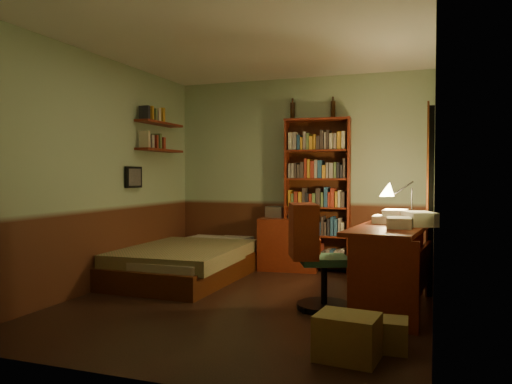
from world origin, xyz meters
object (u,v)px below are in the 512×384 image
(dresser, at_px, (289,244))
(mini_stereo, at_px, (278,212))
(cardboard_box_b, at_px, (385,334))
(bed, at_px, (192,249))
(office_chair, at_px, (324,256))
(bookshelf, at_px, (317,195))
(desk_lamp, at_px, (412,189))
(desk, at_px, (390,267))
(cardboard_box_a, at_px, (347,337))

(dresser, height_order, mini_stereo, mini_stereo)
(cardboard_box_b, bearing_deg, bed, 143.17)
(dresser, bearing_deg, office_chair, -70.29)
(bed, xyz_separation_m, cardboard_box_b, (2.53, -1.90, -0.23))
(bookshelf, distance_m, desk_lamp, 1.63)
(mini_stereo, xyz_separation_m, desk, (1.63, -1.64, -0.37))
(bookshelf, height_order, office_chair, bookshelf)
(bed, height_order, cardboard_box_a, bed)
(mini_stereo, relative_size, bookshelf, 0.14)
(cardboard_box_a, bearing_deg, cardboard_box_b, 51.43)
(bed, distance_m, bookshelf, 1.78)
(desk, distance_m, desk_lamp, 0.94)
(bed, relative_size, cardboard_box_b, 7.14)
(mini_stereo, relative_size, desk, 0.19)
(mini_stereo, distance_m, office_chair, 2.17)
(desk, height_order, office_chair, office_chair)
(mini_stereo, relative_size, desk_lamp, 0.41)
(desk, relative_size, office_chair, 1.45)
(desk, xyz_separation_m, cardboard_box_a, (-0.16, -1.46, -0.24))
(bed, bearing_deg, desk_lamp, -2.71)
(office_chair, distance_m, cardboard_box_b, 1.20)
(bed, height_order, mini_stereo, mini_stereo)
(dresser, bearing_deg, mini_stereo, 140.57)
(dresser, xyz_separation_m, desk_lamp, (1.61, -0.96, 0.79))
(bookshelf, bearing_deg, dresser, -172.07)
(mini_stereo, bearing_deg, bookshelf, 15.90)
(dresser, xyz_separation_m, mini_stereo, (-0.19, 0.12, 0.42))
(desk_lamp, bearing_deg, bed, 160.92)
(office_chair, bearing_deg, bookshelf, 82.85)
(bed, bearing_deg, mini_stereo, 48.56)
(dresser, distance_m, office_chair, 1.96)
(bed, relative_size, cardboard_box_a, 5.52)
(mini_stereo, xyz_separation_m, office_chair, (1.04, -1.88, -0.26))
(bed, relative_size, desk_lamp, 3.36)
(bookshelf, bearing_deg, mini_stereo, 170.94)
(dresser, height_order, desk, desk)
(desk_lamp, bearing_deg, desk, -122.85)
(mini_stereo, distance_m, desk_lamp, 2.14)
(cardboard_box_a, bearing_deg, dresser, 113.16)
(desk, bearing_deg, mini_stereo, 140.97)
(mini_stereo, bearing_deg, cardboard_box_b, -39.03)
(dresser, distance_m, desk, 2.09)
(dresser, bearing_deg, desk_lamp, -37.06)
(desk, bearing_deg, office_chair, -151.43)
(mini_stereo, distance_m, cardboard_box_b, 3.35)
(cardboard_box_a, bearing_deg, mini_stereo, 115.26)
(cardboard_box_a, bearing_deg, bookshelf, 106.43)
(dresser, height_order, bookshelf, bookshelf)
(desk_lamp, distance_m, cardboard_box_a, 2.26)
(bookshelf, distance_m, cardboard_box_a, 3.31)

